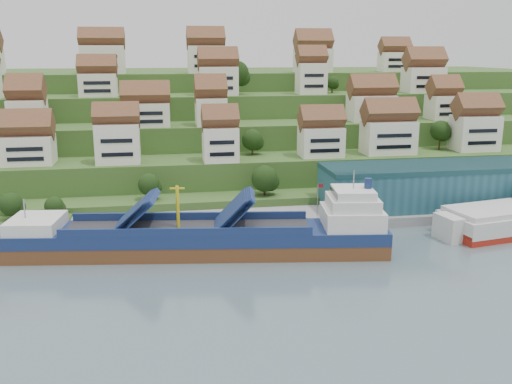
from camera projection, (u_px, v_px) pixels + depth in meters
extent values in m
plane|color=slate|center=(243.00, 249.00, 113.45)|extent=(300.00, 300.00, 0.00)
cube|color=gray|center=(319.00, 217.00, 130.79)|extent=(180.00, 14.00, 2.20)
cube|color=#2D4C1E|center=(206.00, 160.00, 195.24)|extent=(260.00, 128.00, 4.00)
cube|color=#2D4C1E|center=(205.00, 147.00, 199.18)|extent=(260.00, 118.00, 11.00)
cube|color=#2D4C1E|center=(203.00, 134.00, 205.98)|extent=(260.00, 102.00, 18.00)
cube|color=#2D4C1E|center=(201.00, 122.00, 212.79)|extent=(260.00, 86.00, 25.00)
cube|color=#2D4C1E|center=(199.00, 111.00, 220.68)|extent=(260.00, 68.00, 31.00)
cube|color=white|center=(29.00, 150.00, 140.66)|extent=(12.03, 8.57, 7.07)
cube|color=white|center=(118.00, 143.00, 141.37)|extent=(10.73, 7.03, 9.86)
cube|color=white|center=(220.00, 144.00, 144.11)|extent=(8.73, 7.62, 8.65)
cube|color=white|center=(321.00, 142.00, 150.75)|extent=(11.12, 7.73, 7.75)
cube|color=white|center=(388.00, 137.00, 154.77)|extent=(13.73, 8.26, 8.86)
cube|color=white|center=(475.00, 133.00, 159.84)|extent=(11.92, 8.31, 9.73)
cube|color=white|center=(28.00, 114.00, 151.36)|extent=(9.07, 8.98, 7.73)
cube|color=white|center=(146.00, 115.00, 156.41)|extent=(12.77, 7.90, 6.45)
cube|color=white|center=(211.00, 112.00, 158.79)|extent=(8.38, 8.56, 7.60)
cube|color=white|center=(371.00, 108.00, 168.84)|extent=(13.20, 8.18, 7.51)
cube|color=white|center=(443.00, 107.00, 172.88)|extent=(8.78, 8.04, 7.17)
cube|color=white|center=(98.00, 85.00, 169.38)|extent=(10.89, 7.30, 6.77)
cube|color=white|center=(218.00, 81.00, 174.23)|extent=(11.66, 7.79, 8.58)
cube|color=white|center=(311.00, 79.00, 178.62)|extent=(8.73, 7.14, 9.56)
cube|color=white|center=(423.00, 80.00, 185.04)|extent=(12.15, 8.47, 8.09)
cube|color=white|center=(103.00, 60.00, 185.13)|extent=(13.85, 7.51, 8.94)
cube|color=white|center=(206.00, 59.00, 189.42)|extent=(11.94, 8.15, 8.90)
cube|color=white|center=(313.00, 61.00, 196.26)|extent=(12.07, 8.73, 7.96)
cube|color=white|center=(394.00, 62.00, 204.68)|extent=(10.29, 7.05, 6.76)
ellipsoid|color=#1C3712|center=(265.00, 179.00, 137.95)|extent=(6.48, 6.48, 6.48)
ellipsoid|color=#1C3712|center=(149.00, 184.00, 133.72)|extent=(5.20, 5.20, 5.20)
ellipsoid|color=#1C3712|center=(440.00, 131.00, 161.00)|extent=(5.68, 5.68, 5.68)
ellipsoid|color=#1C3712|center=(252.00, 140.00, 153.06)|extent=(5.67, 5.67, 5.67)
ellipsoid|color=#1C3712|center=(362.00, 101.00, 172.39)|extent=(5.27, 5.27, 5.27)
ellipsoid|color=#1C3712|center=(29.00, 113.00, 156.77)|extent=(5.33, 5.33, 5.33)
ellipsoid|color=#1C3712|center=(237.00, 73.00, 177.34)|extent=(7.54, 7.54, 7.54)
ellipsoid|color=#1C3712|center=(311.00, 78.00, 184.43)|extent=(4.94, 4.94, 4.94)
ellipsoid|color=#1C3712|center=(332.00, 83.00, 183.95)|extent=(4.06, 4.06, 4.06)
ellipsoid|color=#1C3712|center=(11.00, 204.00, 122.37)|extent=(5.05, 5.05, 5.05)
ellipsoid|color=#1C3712|center=(54.00, 206.00, 123.99)|extent=(4.19, 4.19, 4.19)
cube|color=#245563|center=(447.00, 184.00, 136.45)|extent=(60.00, 15.00, 10.00)
cylinder|color=gray|center=(317.00, 202.00, 124.45)|extent=(0.16, 0.16, 8.00)
cube|color=maroon|center=(321.00, 186.00, 123.68)|extent=(1.20, 0.05, 0.80)
cube|color=brown|center=(198.00, 248.00, 110.63)|extent=(73.54, 20.87, 4.66)
cube|color=navy|center=(198.00, 234.00, 109.91)|extent=(73.55, 20.98, 2.42)
cube|color=silver|center=(36.00, 224.00, 108.34)|extent=(10.67, 11.78, 2.42)
cube|color=#262628|center=(188.00, 228.00, 109.55)|extent=(47.46, 15.69, 0.28)
cube|color=navy|center=(134.00, 212.00, 108.45)|extent=(8.30, 11.14, 6.44)
cube|color=navy|center=(232.00, 212.00, 109.06)|extent=(7.96, 11.09, 6.81)
cylinder|color=yellow|center=(178.00, 207.00, 108.50)|extent=(0.73, 0.73, 8.39)
cube|color=silver|center=(352.00, 217.00, 110.16)|extent=(12.51, 12.03, 3.73)
cube|color=silver|center=(353.00, 202.00, 109.44)|extent=(10.52, 10.67, 2.33)
cube|color=silver|center=(353.00, 193.00, 108.97)|extent=(8.52, 9.32, 1.68)
cylinder|color=navy|center=(368.00, 184.00, 108.63)|extent=(1.68, 1.68, 2.05)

